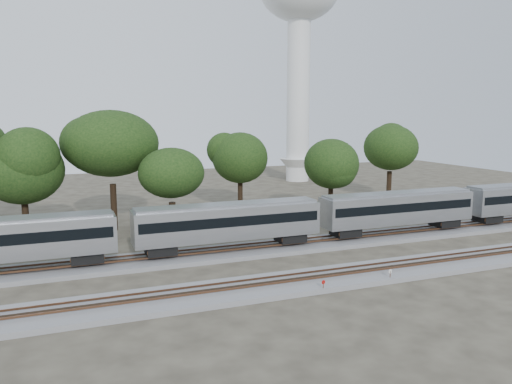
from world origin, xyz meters
The scene contains 14 objects.
ground centered at (0.00, 0.00, 0.00)m, with size 160.00×160.00×0.00m, color #383328.
track_far centered at (0.00, 6.00, 0.21)m, with size 160.00×5.00×0.73m.
track_near centered at (0.00, -4.00, 0.21)m, with size 160.00×5.00×0.73m.
train centered at (8.14, 6.00, 3.25)m, with size 110.92×3.17×4.67m.
switch_stand_red centered at (1.84, -6.31, 0.64)m, with size 0.32×0.10×1.01m.
switch_stand_white centered at (7.95, -6.05, 0.67)m, with size 0.33×0.08×1.05m.
switch_lever centered at (4.96, -5.41, 0.15)m, with size 0.50×0.30×0.30m, color #512D19.
water_tower centered at (27.74, 51.82, 32.49)m, with size 15.84×15.84×43.86m.
tree_2 centered at (-19.70, 19.07, 7.38)m, with size 7.52×7.52×10.60m.
tree_3 centered at (-10.59, 20.40, 9.90)m, with size 10.07×10.07×14.20m.
tree_4 centered at (-4.92, 15.31, 6.88)m, with size 7.02×7.02×9.90m.
tree_5 centered at (6.81, 26.54, 7.25)m, with size 7.39×7.39×10.42m.
tree_6 centered at (16.04, 17.82, 6.90)m, with size 7.04×7.04×9.93m.
tree_7 centered at (31.73, 27.12, 8.03)m, with size 8.18×8.18×11.54m.
Camera 1 is at (-15.54, -37.56, 13.14)m, focal length 35.00 mm.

